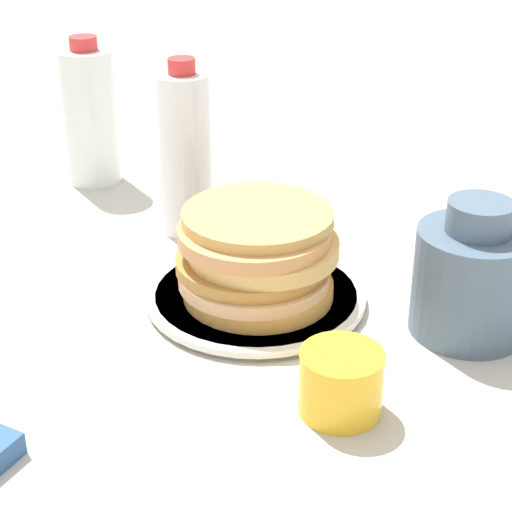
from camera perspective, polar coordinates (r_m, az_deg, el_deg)
The scene contains 7 objects.
ground_plane at distance 0.90m, azimuth -2.36°, elevation -3.16°, with size 4.00×4.00×0.00m, color #BCB7AD.
plate at distance 0.90m, azimuth 0.00°, elevation -2.68°, with size 0.23×0.23×0.01m.
pancake_stack at distance 0.87m, azimuth 0.04°, elevation 0.04°, with size 0.17×0.17×0.09m.
juice_glass at distance 0.73m, azimuth 5.67°, elevation -8.37°, with size 0.07×0.07×0.06m.
cream_jug at distance 0.85m, azimuth 14.21°, elevation -1.37°, with size 0.11×0.11×0.14m.
water_bottle_near at distance 1.02m, azimuth -4.75°, elevation 6.85°, with size 0.06×0.06×0.21m.
water_bottle_mid at distance 1.19m, azimuth -11.01°, elevation 9.16°, with size 0.07×0.07×0.20m.
Camera 1 is at (0.54, 0.56, 0.45)m, focal length 60.00 mm.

